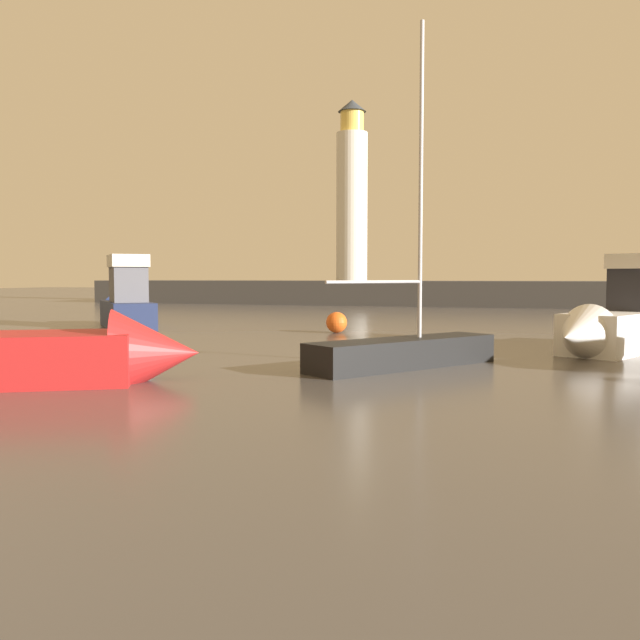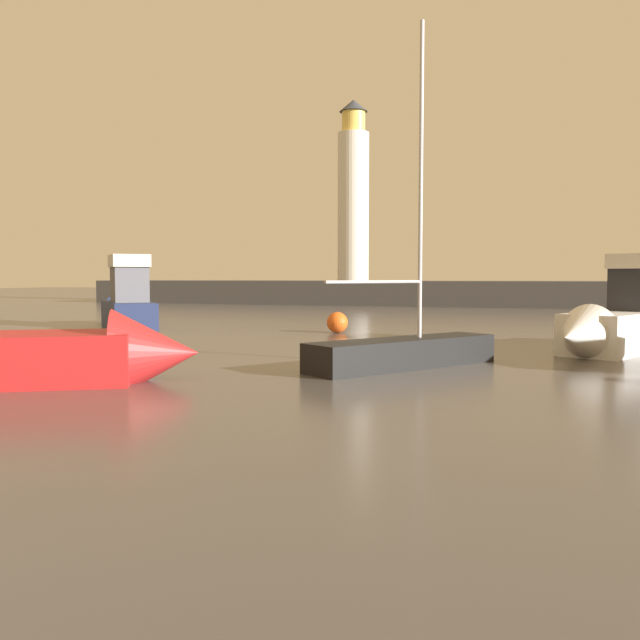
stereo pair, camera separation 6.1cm
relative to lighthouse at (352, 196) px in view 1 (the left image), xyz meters
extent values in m
plane|color=#4C4742|center=(9.50, -30.16, -10.14)|extent=(220.00, 220.00, 0.00)
cube|color=#423F3D|center=(9.50, 0.00, -9.03)|extent=(71.00, 6.74, 2.22)
cylinder|color=silver|center=(0.00, 0.00, -1.07)|extent=(2.90, 2.90, 13.70)
cylinder|color=#F2CC59|center=(0.00, 0.00, 6.74)|extent=(2.17, 2.17, 1.92)
cone|color=#33383D|center=(0.00, 0.00, 8.25)|extent=(2.61, 2.61, 1.10)
cone|color=#B21E1E|center=(7.66, -46.84, -9.46)|extent=(2.94, 2.99, 2.25)
cube|color=#1E284C|center=(-3.32, -31.65, -9.47)|extent=(5.63, 6.00, 1.33)
cone|color=#1E284C|center=(-5.71, -28.94, -9.40)|extent=(2.68, 2.67, 1.95)
cube|color=#595960|center=(-2.85, -32.19, -7.93)|extent=(2.67, 2.72, 1.75)
cube|color=silver|center=(-2.85, -32.19, -6.75)|extent=(2.93, 2.99, 0.61)
cube|color=white|center=(19.62, -35.73, -9.45)|extent=(4.76, 6.82, 1.38)
cone|color=white|center=(17.92, -39.14, -9.38)|extent=(2.55, 2.50, 1.94)
cube|color=#232328|center=(20.13, -34.70, -8.00)|extent=(2.18, 2.67, 1.50)
cube|color=silver|center=(20.13, -34.70, -6.99)|extent=(2.40, 2.94, 0.53)
cube|color=black|center=(13.09, -42.47, -9.72)|extent=(4.76, 6.00, 0.83)
cylinder|color=#B7B7BC|center=(13.45, -41.95, -4.79)|extent=(0.12, 0.12, 9.04)
cylinder|color=#B7B7BC|center=(12.46, -43.38, -7.68)|extent=(2.05, 2.91, 0.09)
sphere|color=#EA5919|center=(7.86, -31.60, -9.65)|extent=(0.97, 0.97, 0.97)
camera|label=1|loc=(16.73, -61.63, -7.54)|focal=38.09mm
camera|label=2|loc=(16.79, -61.61, -7.54)|focal=38.09mm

